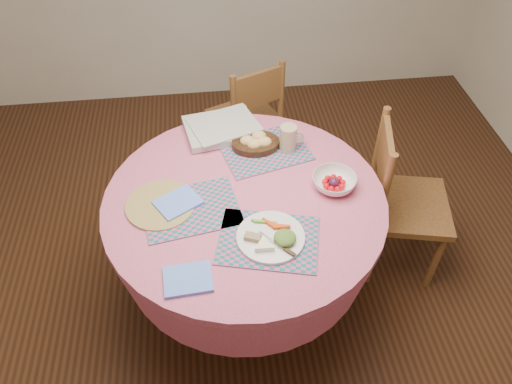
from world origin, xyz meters
TOP-DOWN VIEW (x-y plane):
  - ground at (0.00, 0.00)m, footprint 4.00×4.00m
  - dining_table at (0.00, 0.00)m, footprint 1.24×1.24m
  - chair_right at (0.81, 0.17)m, footprint 0.48×0.50m
  - chair_back at (0.12, 1.01)m, footprint 0.51×0.50m
  - placemat_front at (0.07, -0.25)m, footprint 0.46×0.39m
  - placemat_left at (-0.23, -0.04)m, footprint 0.44×0.36m
  - placemat_back at (0.13, 0.31)m, footprint 0.46×0.39m
  - wicker_trivet at (-0.36, -0.01)m, footprint 0.30×0.30m
  - napkin_near at (-0.25, -0.41)m, footprint 0.19×0.15m
  - napkin_far at (-0.29, -0.01)m, footprint 0.23×0.21m
  - dinner_plate at (0.09, -0.25)m, footprint 0.28×0.28m
  - bread_bowl at (0.09, 0.33)m, footprint 0.23×0.23m
  - latte_mug at (0.24, 0.30)m, footprint 0.12×0.08m
  - fruit_bowl at (0.40, 0.02)m, footprint 0.21×0.21m
  - newspaper_stack at (-0.07, 0.48)m, footprint 0.40×0.34m

SIDE VIEW (x-z plane):
  - ground at x=0.00m, z-range 0.00..0.00m
  - chair_back at x=0.12m, z-range 0.02..0.86m
  - chair_right at x=0.81m, z-range 0.02..0.93m
  - dining_table at x=0.00m, z-range 0.18..0.93m
  - placemat_front at x=0.07m, z-range 0.75..0.76m
  - placemat_left at x=-0.23m, z-range 0.75..0.76m
  - placemat_back at x=0.13m, z-range 0.75..0.76m
  - wicker_trivet at x=-0.36m, z-range 0.75..0.76m
  - napkin_near at x=-0.25m, z-range 0.75..0.76m
  - napkin_far at x=-0.29m, z-range 0.76..0.77m
  - dinner_plate at x=0.09m, z-range 0.75..0.80m
  - newspaper_stack at x=-0.07m, z-range 0.76..0.80m
  - fruit_bowl at x=0.40m, z-range 0.75..0.81m
  - bread_bowl at x=0.09m, z-range 0.75..0.82m
  - latte_mug at x=0.24m, z-range 0.76..0.88m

